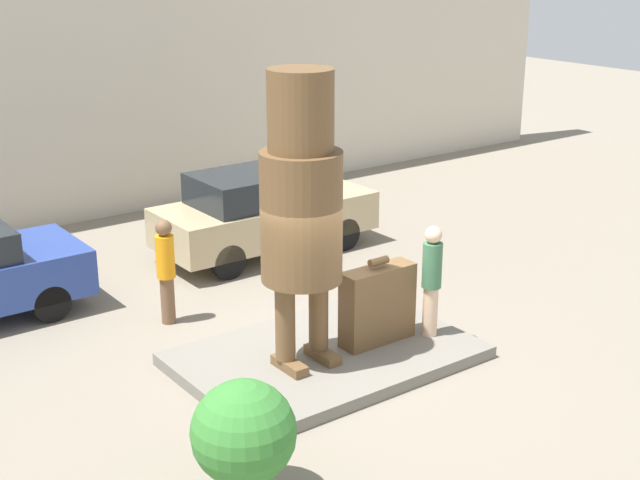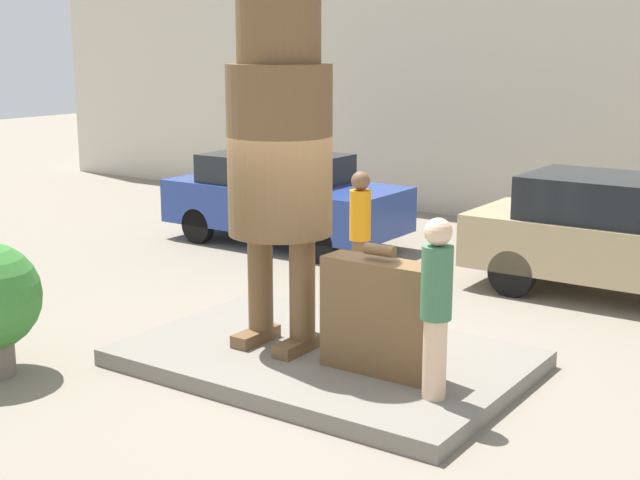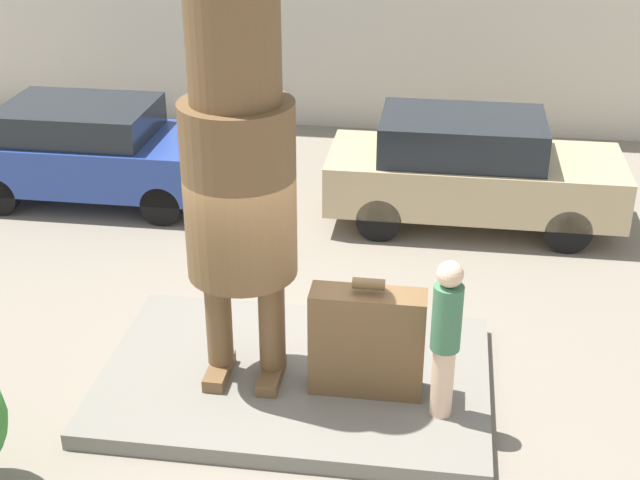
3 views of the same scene
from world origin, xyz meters
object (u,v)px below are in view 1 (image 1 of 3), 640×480
Objects in this scene: statue_figure at (301,198)px; planter_pot at (244,436)px; tourist at (432,276)px; parked_car_tan at (263,211)px; giant_suitcase at (378,305)px; worker_hivis at (166,267)px.

statue_figure is 3.57m from planter_pot.
tourist is 5.06m from parked_car_tan.
giant_suitcase is 0.31× the size of parked_car_tan.
statue_figure is 3.28m from worker_hivis.
tourist is at bearing 21.52° from planter_pot.
parked_car_tan is at bearing 77.20° from giant_suitcase.
giant_suitcase is 4.87m from parked_car_tan.
worker_hivis reaches higher than giant_suitcase.
giant_suitcase is at bearing -102.80° from parked_car_tan.
giant_suitcase is 0.92× the size of planter_pot.
tourist is (0.79, -0.30, 0.36)m from giant_suitcase.
parked_car_tan reaches higher than planter_pot.
parked_car_tan is (2.38, 4.65, -1.73)m from statue_figure.
planter_pot is at bearing -150.52° from giant_suitcase.
parked_car_tan is at bearing 62.93° from statue_figure.
tourist is (2.09, -0.39, -1.47)m from statue_figure.
parked_car_tan is 3.62m from worker_hivis.
parked_car_tan reaches higher than giant_suitcase.
planter_pot is at bearing -158.48° from tourist.
worker_hivis is (-3.07, -1.90, 0.08)m from parked_car_tan.
statue_figure is 2.39× the size of tourist.
worker_hivis is at bearing 125.10° from giant_suitcase.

